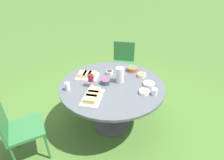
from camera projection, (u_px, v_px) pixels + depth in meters
The scene contains 17 objects.
ground_plane at pixel (112, 123), 2.84m from camera, with size 40.00×40.00×0.00m, color #446B2B.
dining_table at pixel (112, 90), 2.50m from camera, with size 1.46×1.46×0.75m.
chair_near_left at pixel (123, 60), 3.69m from camera, with size 0.44×0.42×0.89m.
chair_near_right at pixel (16, 126), 2.06m from camera, with size 0.60×0.61×0.89m.
water_pitcher at pixel (120, 75), 2.44m from camera, with size 0.13×0.12×0.22m.
wine_glass at pixel (91, 78), 2.33m from camera, with size 0.08×0.08×0.18m.
platter_bread_main at pixel (92, 96), 2.14m from camera, with size 0.22×0.38×0.08m.
platter_charcuterie at pixel (87, 75), 2.60m from camera, with size 0.32×0.25×0.07m.
bowl_fries at pixel (144, 92), 2.24m from camera, with size 0.13×0.13×0.04m.
bowl_salad at pixel (132, 69), 2.77m from camera, with size 0.16×0.16×0.06m.
bowl_olives at pixel (110, 72), 2.67m from camera, with size 0.10×0.10×0.06m.
bowl_dip_red at pixel (105, 81), 2.44m from camera, with size 0.13×0.13×0.07m.
bowl_dip_cream at pixel (149, 84), 2.41m from camera, with size 0.16×0.16×0.04m.
bowl_roasted_veg at pixel (142, 75), 2.61m from camera, with size 0.12×0.12×0.05m.
cup_water_near at pixel (154, 92), 2.20m from camera, with size 0.07×0.07×0.09m.
cup_water_far at pixel (67, 86), 2.29m from camera, with size 0.06×0.06×0.11m.
handbag at pixel (86, 80), 3.78m from camera, with size 0.30×0.14×0.37m.
Camera 1 is at (-0.37, 2.05, 2.05)m, focal length 28.00 mm.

